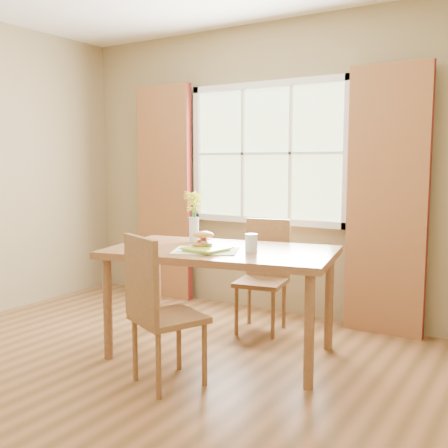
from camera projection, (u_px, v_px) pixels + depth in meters
name	position (u px, v px, depth m)	size (l,w,h in m)	color
room	(130.00, 173.00, 3.33)	(4.24, 3.84, 2.74)	brown
window	(267.00, 153.00, 4.89)	(1.62, 0.06, 1.32)	beige
curtain_left	(164.00, 193.00, 5.47)	(0.65, 0.08, 2.20)	maroon
curtain_right	(387.00, 202.00, 4.25)	(0.65, 0.08, 2.20)	maroon
dining_table	(221.00, 260.00, 3.83)	(1.78, 1.22, 0.79)	brown
chair_near	(157.00, 305.00, 3.28)	(0.53, 0.53, 0.97)	brown
chair_far	(264.00, 270.00, 4.44)	(0.45, 0.45, 0.94)	brown
placemat	(206.00, 251.00, 3.71)	(0.45, 0.33, 0.01)	beige
plate	(206.00, 250.00, 3.70)	(0.27, 0.27, 0.01)	#A5CC33
croissant_sandwich	(203.00, 239.00, 3.76)	(0.19, 0.17, 0.12)	#ED9B50
water_glass	(251.00, 244.00, 3.66)	(0.09, 0.09, 0.13)	silver
flower_vase	(194.00, 210.00, 4.11)	(0.16, 0.16, 0.40)	silver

